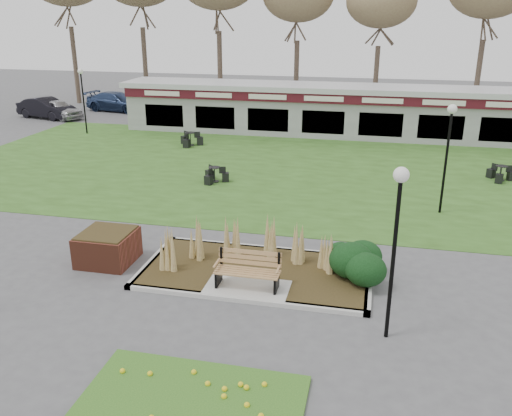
% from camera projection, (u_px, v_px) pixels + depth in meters
% --- Properties ---
extents(ground, '(100.00, 100.00, 0.00)m').
position_uv_depth(ground, '(246.00, 294.00, 14.11)').
color(ground, '#515154').
rests_on(ground, ground).
extents(lawn, '(34.00, 16.00, 0.02)m').
position_uv_depth(lawn, '(307.00, 170.00, 25.11)').
color(lawn, '#30561B').
rests_on(lawn, ground).
extents(flower_bed, '(4.20, 3.00, 0.16)m').
position_uv_depth(flower_bed, '(186.00, 411.00, 9.87)').
color(flower_bed, '#2A5F1B').
rests_on(flower_bed, ground).
extents(planting_bed, '(6.75, 3.40, 1.27)m').
position_uv_depth(planting_bed, '(302.00, 264.00, 14.96)').
color(planting_bed, '#362B15').
rests_on(planting_bed, ground).
extents(park_bench, '(1.70, 0.66, 0.93)m').
position_uv_depth(park_bench, '(248.00, 269.00, 14.14)').
color(park_bench, '#AB704D').
rests_on(park_bench, ground).
extents(brick_planter, '(1.50, 1.50, 0.95)m').
position_uv_depth(brick_planter, '(107.00, 247.00, 15.77)').
color(brick_planter, brown).
rests_on(brick_planter, ground).
extents(food_pavilion, '(24.60, 3.40, 2.90)m').
position_uv_depth(food_pavilion, '(326.00, 110.00, 31.90)').
color(food_pavilion, gray).
rests_on(food_pavilion, ground).
extents(lamp_post_near_right, '(0.33, 0.33, 3.98)m').
position_uv_depth(lamp_post_near_right, '(397.00, 217.00, 11.27)').
color(lamp_post_near_right, black).
rests_on(lamp_post_near_right, ground).
extents(lamp_post_mid_right, '(0.33, 0.33, 3.96)m').
position_uv_depth(lamp_post_mid_right, '(449.00, 135.00, 18.80)').
color(lamp_post_mid_right, black).
rests_on(lamp_post_mid_right, ground).
extents(lamp_post_far_left, '(0.32, 0.32, 3.82)m').
position_uv_depth(lamp_post_far_left, '(82.00, 87.00, 31.63)').
color(lamp_post_far_left, black).
rests_on(lamp_post_far_left, ground).
extents(bistro_set_b, '(1.35, 1.21, 0.72)m').
position_uv_depth(bistro_set_b, '(190.00, 141.00, 29.57)').
color(bistro_set_b, black).
rests_on(bistro_set_b, ground).
extents(bistro_set_c, '(1.17, 1.18, 0.65)m').
position_uv_depth(bistro_set_c, '(215.00, 177.00, 23.27)').
color(bistro_set_c, black).
rests_on(bistro_set_c, ground).
extents(bistro_set_d, '(1.17, 1.19, 0.65)m').
position_uv_depth(bistro_set_d, '(500.00, 175.00, 23.46)').
color(bistro_set_d, black).
rests_on(bistro_set_d, ground).
extents(car_silver, '(4.15, 2.88, 1.31)m').
position_uv_depth(car_silver, '(58.00, 109.00, 36.92)').
color(car_silver, '#ADADB2').
rests_on(car_silver, ground).
extents(car_black, '(4.48, 2.45, 1.40)m').
position_uv_depth(car_black, '(46.00, 108.00, 37.09)').
color(car_black, black).
rests_on(car_black, ground).
extents(car_blue, '(5.00, 2.70, 1.38)m').
position_uv_depth(car_blue, '(117.00, 102.00, 39.71)').
color(car_blue, navy).
rests_on(car_blue, ground).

